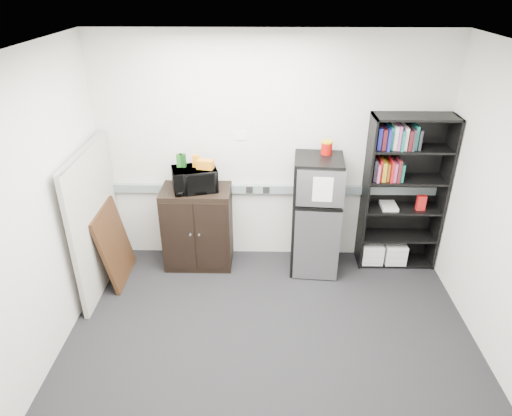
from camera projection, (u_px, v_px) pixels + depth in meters
The scene contains 17 objects.
floor at pixel (270, 352), 4.31m from camera, with size 4.00×4.00×0.00m, color black.
wall_back at pixel (271, 153), 5.24m from camera, with size 4.00×0.02×2.70m, color silver.
wall_left at pixel (28, 226), 3.73m from camera, with size 0.02×3.50×2.70m, color silver.
ceiling at pixel (276, 55), 3.07m from camera, with size 4.00×3.50×0.02m, color white.
electrical_raceway at pixel (270, 189), 5.42m from camera, with size 3.92×0.05×0.10m, color gray.
wall_note at pixel (240, 136), 5.15m from camera, with size 0.14×0.00×0.10m, color white.
bookshelf at pixel (402, 190), 5.23m from camera, with size 0.90×0.34×1.85m.
cubicle_partition at pixel (95, 220), 4.93m from camera, with size 0.06×1.30×1.62m.
cabinet at pixel (198, 227), 5.43m from camera, with size 0.79×0.53×0.99m.
microwave at pixel (195, 179), 5.13m from camera, with size 0.49×0.33×0.27m, color black.
snack_box_a at pixel (180, 160), 5.06m from camera, with size 0.07×0.05×0.15m, color #1C5317.
snack_box_b at pixel (182, 160), 5.06m from camera, with size 0.07×0.05×0.15m, color #0C370E.
snack_box_c at pixel (196, 161), 5.06m from camera, with size 0.07×0.05×0.14m, color orange.
snack_bag at pixel (205, 164), 5.02m from camera, with size 0.18×0.10×0.10m, color orange.
refrigerator at pixel (316, 216), 5.24m from camera, with size 0.57×0.60×1.41m.
coffee_can at pixel (327, 147), 4.98m from camera, with size 0.13×0.13×0.17m.
framed_poster at pixel (115, 244), 5.17m from camera, with size 0.22×0.71×0.90m.
Camera 1 is at (-0.07, -3.20, 3.20)m, focal length 32.00 mm.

